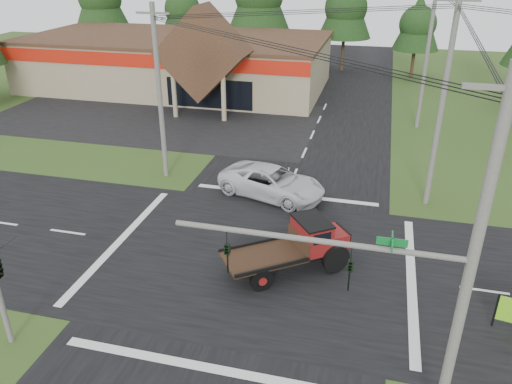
% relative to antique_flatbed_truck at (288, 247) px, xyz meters
% --- Properties ---
extents(ground, '(120.00, 120.00, 0.00)m').
position_rel_antique_flatbed_truck_xyz_m(ground, '(-1.57, 0.50, -1.19)').
color(ground, '#304A1A').
rests_on(ground, ground).
extents(road_ns, '(12.00, 120.00, 0.02)m').
position_rel_antique_flatbed_truck_xyz_m(road_ns, '(-1.57, 0.50, -1.18)').
color(road_ns, black).
rests_on(road_ns, ground).
extents(road_ew, '(120.00, 12.00, 0.02)m').
position_rel_antique_flatbed_truck_xyz_m(road_ew, '(-1.57, 0.50, -1.18)').
color(road_ew, black).
rests_on(road_ew, ground).
extents(parking_apron, '(28.00, 14.00, 0.02)m').
position_rel_antique_flatbed_truck_xyz_m(parking_apron, '(-15.57, 19.50, -1.18)').
color(parking_apron, black).
rests_on(parking_apron, ground).
extents(cvs_building, '(30.40, 18.20, 9.19)m').
position_rel_antique_flatbed_truck_xyz_m(cvs_building, '(-17.28, 30.07, 1.58)').
color(cvs_building, '#978A66').
rests_on(cvs_building, ground).
extents(traffic_signal_mast, '(8.12, 0.24, 7.00)m').
position_rel_antique_flatbed_truck_xyz_m(traffic_signal_mast, '(4.25, -7.00, 3.23)').
color(traffic_signal_mast, '#595651').
rests_on(traffic_signal_mast, ground).
extents(utility_pole_nr, '(2.00, 0.30, 11.00)m').
position_rel_antique_flatbed_truck_xyz_m(utility_pole_nr, '(5.93, -7.00, 4.44)').
color(utility_pole_nr, '#595651').
rests_on(utility_pole_nr, ground).
extents(utility_pole_nw, '(2.00, 0.30, 10.50)m').
position_rel_antique_flatbed_truck_xyz_m(utility_pole_nw, '(-9.57, 8.50, 4.19)').
color(utility_pole_nw, '#595651').
rests_on(utility_pole_nw, ground).
extents(utility_pole_ne, '(2.00, 0.30, 11.50)m').
position_rel_antique_flatbed_truck_xyz_m(utility_pole_ne, '(6.43, 8.50, 4.69)').
color(utility_pole_ne, '#595651').
rests_on(utility_pole_ne, ground).
extents(utility_pole_n, '(2.00, 0.30, 11.20)m').
position_rel_antique_flatbed_truck_xyz_m(utility_pole_n, '(6.43, 22.50, 4.54)').
color(utility_pole_n, '#595651').
rests_on(utility_pole_n, ground).
extents(tree_row_b, '(5.60, 5.60, 10.10)m').
position_rel_antique_flatbed_truck_xyz_m(tree_row_b, '(-21.57, 42.50, 5.51)').
color(tree_row_b, '#332316').
rests_on(tree_row_b, ground).
extents(tree_row_d, '(6.16, 6.16, 11.11)m').
position_rel_antique_flatbed_truck_xyz_m(tree_row_d, '(-1.57, 42.50, 6.18)').
color(tree_row_d, '#332316').
rests_on(tree_row_d, ground).
extents(tree_row_e, '(5.04, 5.04, 9.09)m').
position_rel_antique_flatbed_truck_xyz_m(tree_row_e, '(6.43, 40.50, 4.84)').
color(tree_row_e, '#332316').
rests_on(tree_row_e, ground).
extents(antique_flatbed_truck, '(5.90, 5.13, 2.39)m').
position_rel_antique_flatbed_truck_xyz_m(antique_flatbed_truck, '(0.00, 0.00, 0.00)').
color(antique_flatbed_truck, '#61110D').
rests_on(antique_flatbed_truck, ground).
extents(white_pickup, '(6.84, 4.61, 1.74)m').
position_rel_antique_flatbed_truck_xyz_m(white_pickup, '(-2.34, 7.26, -0.32)').
color(white_pickup, silver).
rests_on(white_pickup, ground).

